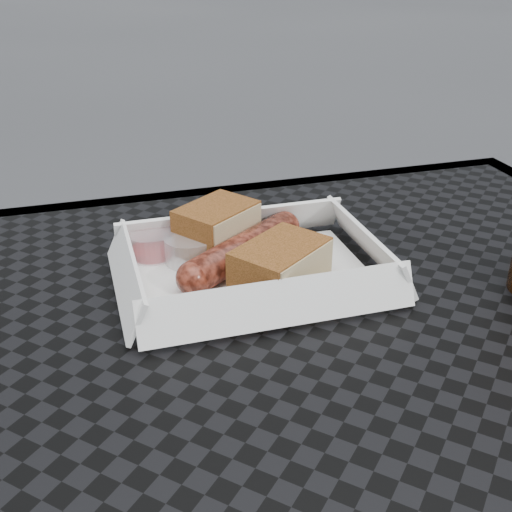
# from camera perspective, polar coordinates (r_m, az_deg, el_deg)

# --- Properties ---
(patio_table) EXTENTS (0.80, 0.80, 0.74)m
(patio_table) POSITION_cam_1_polar(r_m,az_deg,el_deg) (0.55, 8.23, -15.76)
(patio_table) COLOR black
(patio_table) RESTS_ON ground
(food_tray) EXTENTS (0.22, 0.15, 0.00)m
(food_tray) POSITION_cam_1_polar(r_m,az_deg,el_deg) (0.61, -0.27, -1.93)
(food_tray) COLOR white
(food_tray) RESTS_ON patio_table
(bratwurst) EXTENTS (0.15, 0.11, 0.03)m
(bratwurst) POSITION_cam_1_polar(r_m,az_deg,el_deg) (0.62, -1.21, 0.52)
(bratwurst) COLOR maroon
(bratwurst) RESTS_ON food_tray
(bread_near) EXTENTS (0.09, 0.09, 0.05)m
(bread_near) POSITION_cam_1_polar(r_m,az_deg,el_deg) (0.65, -3.50, 2.50)
(bread_near) COLOR brown
(bread_near) RESTS_ON food_tray
(bread_far) EXTENTS (0.10, 0.10, 0.04)m
(bread_far) POSITION_cam_1_polar(r_m,az_deg,el_deg) (0.58, 2.17, -0.98)
(bread_far) COLOR brown
(bread_far) RESTS_ON food_tray
(veg_garnish) EXTENTS (0.03, 0.03, 0.00)m
(veg_garnish) POSITION_cam_1_polar(r_m,az_deg,el_deg) (0.58, 5.87, -3.13)
(veg_garnish) COLOR #DE4B09
(veg_garnish) RESTS_ON food_tray
(napkin) EXTENTS (0.13, 0.13, 0.00)m
(napkin) POSITION_cam_1_polar(r_m,az_deg,el_deg) (0.64, -6.50, -0.81)
(napkin) COLOR white
(napkin) RESTS_ON patio_table
(condiment_cup_sauce) EXTENTS (0.05, 0.05, 0.03)m
(condiment_cup_sauce) POSITION_cam_1_polar(r_m,az_deg,el_deg) (0.65, -9.25, 0.96)
(condiment_cup_sauce) COLOR #950A0D
(condiment_cup_sauce) RESTS_ON patio_table
(condiment_cup_empty) EXTENTS (0.05, 0.05, 0.03)m
(condiment_cup_empty) POSITION_cam_1_polar(r_m,az_deg,el_deg) (0.63, -5.91, 0.46)
(condiment_cup_empty) COLOR silver
(condiment_cup_empty) RESTS_ON patio_table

